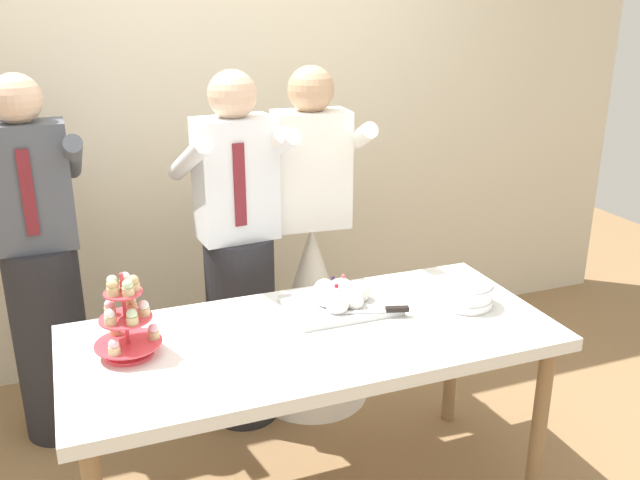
% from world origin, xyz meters
% --- Properties ---
extents(rear_wall, '(5.20, 0.10, 2.90)m').
position_xyz_m(rear_wall, '(0.00, 1.47, 1.45)').
color(rear_wall, beige).
rests_on(rear_wall, ground_plane).
extents(dessert_table, '(1.80, 0.80, 0.78)m').
position_xyz_m(dessert_table, '(0.00, 0.00, 0.70)').
color(dessert_table, white).
rests_on(dessert_table, ground_plane).
extents(cupcake_stand, '(0.23, 0.23, 0.31)m').
position_xyz_m(cupcake_stand, '(-0.65, 0.07, 0.91)').
color(cupcake_stand, '#D83F4C').
rests_on(cupcake_stand, dessert_table).
extents(main_cake_tray, '(0.43, 0.34, 0.13)m').
position_xyz_m(main_cake_tray, '(0.18, 0.16, 0.82)').
color(main_cake_tray, silver).
rests_on(main_cake_tray, dessert_table).
extents(plate_stack, '(0.21, 0.21, 0.10)m').
position_xyz_m(plate_stack, '(0.65, -0.00, 0.82)').
color(plate_stack, white).
rests_on(plate_stack, dessert_table).
extents(person_groom, '(0.50, 0.53, 1.66)m').
position_xyz_m(person_groom, '(-0.09, 0.72, 0.75)').
color(person_groom, '#232328').
rests_on(person_groom, ground_plane).
extents(person_bride, '(0.56, 0.56, 1.66)m').
position_xyz_m(person_bride, '(0.28, 0.76, 0.58)').
color(person_bride, white).
rests_on(person_bride, ground_plane).
extents(person_guest, '(0.46, 0.49, 1.66)m').
position_xyz_m(person_guest, '(-0.93, 0.91, 0.75)').
color(person_guest, '#232328').
rests_on(person_guest, ground_plane).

